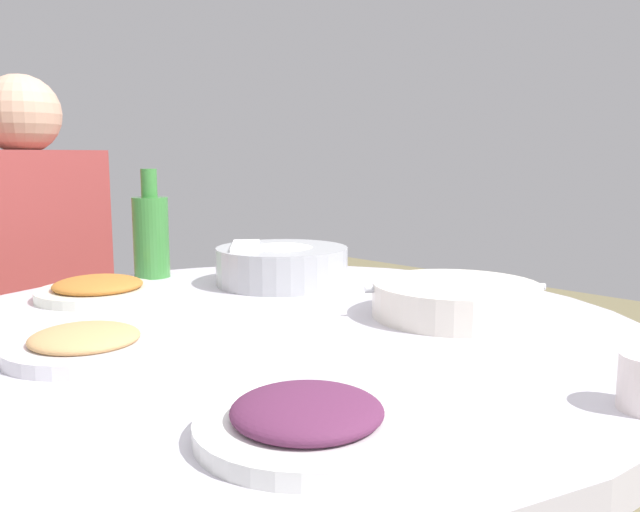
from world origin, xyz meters
TOP-DOWN VIEW (x-y plane):
  - round_dining_table at (0.00, 0.00)m, footprint 1.18×1.18m
  - rice_bowl at (0.24, 0.26)m, footprint 0.28×0.28m
  - soup_bowl at (0.26, -0.16)m, footprint 0.28×0.28m
  - dish_shrimp at (-0.28, 0.06)m, footprint 0.21×0.21m
  - dish_eggplant at (-0.24, -0.34)m, footprint 0.22×0.22m
  - dish_tofu_braise at (-0.11, 0.39)m, footprint 0.23×0.23m
  - green_bottle at (0.08, 0.52)m, footprint 0.08×0.08m
  - stool_for_diner_left at (-0.05, 0.89)m, footprint 0.34×0.34m
  - diner_left at (-0.05, 0.89)m, footprint 0.35×0.36m

SIDE VIEW (x-z plane):
  - stool_for_diner_left at x=-0.05m, z-range 0.00..0.42m
  - round_dining_table at x=0.00m, z-range 0.28..1.00m
  - dish_shrimp at x=-0.28m, z-range 0.72..0.76m
  - dish_tofu_braise at x=-0.11m, z-range 0.72..0.76m
  - dish_eggplant at x=-0.24m, z-range 0.72..0.76m
  - diner_left at x=-0.05m, z-range 0.36..1.12m
  - soup_bowl at x=0.26m, z-range 0.72..0.78m
  - rice_bowl at x=0.24m, z-range 0.72..0.81m
  - green_bottle at x=0.08m, z-range 0.70..0.94m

